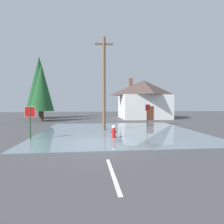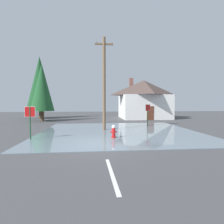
% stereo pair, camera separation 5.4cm
% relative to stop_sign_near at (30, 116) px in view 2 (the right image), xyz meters
% --- Properties ---
extents(ground_plane, '(80.00, 80.00, 0.10)m').
position_rel_stop_sign_near_xyz_m(ground_plane, '(4.44, -1.65, -1.62)').
color(ground_plane, '#424244').
extents(flood_puddle, '(13.07, 12.28, 0.03)m').
position_rel_stop_sign_near_xyz_m(flood_puddle, '(6.31, 2.76, -1.56)').
color(flood_puddle, slate).
rests_on(flood_puddle, ground).
extents(lane_stop_bar, '(4.26, 0.49, 0.01)m').
position_rel_stop_sign_near_xyz_m(lane_stop_bar, '(4.73, -2.99, -1.57)').
color(lane_stop_bar, silver).
rests_on(lane_stop_bar, ground).
extents(lane_center_stripe, '(0.25, 3.09, 0.01)m').
position_rel_stop_sign_near_xyz_m(lane_center_stripe, '(4.86, -6.14, -1.57)').
color(lane_center_stripe, silver).
rests_on(lane_center_stripe, ground).
extents(stop_sign_near, '(0.69, 0.08, 2.22)m').
position_rel_stop_sign_near_xyz_m(stop_sign_near, '(0.00, 0.00, 0.00)').
color(stop_sign_near, '#1E4C28').
rests_on(stop_sign_near, ground).
extents(fire_hydrant, '(0.46, 0.39, 0.92)m').
position_rel_stop_sign_near_xyz_m(fire_hydrant, '(5.58, 0.03, -1.12)').
color(fire_hydrant, red).
rests_on(fire_hydrant, ground).
extents(utility_pole, '(1.60, 0.28, 8.24)m').
position_rel_stop_sign_near_xyz_m(utility_pole, '(5.11, 3.67, 2.72)').
color(utility_pole, brown).
rests_on(utility_pole, ground).
extents(stop_sign_far, '(0.60, 0.37, 2.30)m').
position_rel_stop_sign_near_xyz_m(stop_sign_far, '(9.90, 6.24, 0.06)').
color(stop_sign_far, '#1E4C28').
rests_on(stop_sign_far, ground).
extents(house, '(7.90, 7.49, 6.60)m').
position_rel_stop_sign_near_xyz_m(house, '(12.15, 15.88, 1.60)').
color(house, silver).
rests_on(house, ground).
extents(pine_tree_tall_left, '(3.92, 3.92, 9.81)m').
position_rel_stop_sign_near_xyz_m(pine_tree_tall_left, '(-4.42, 17.06, 4.20)').
color(pine_tree_tall_left, '#4C3823').
rests_on(pine_tree_tall_left, ground).
extents(pine_tree_mid_left, '(3.10, 3.10, 7.75)m').
position_rel_stop_sign_near_xyz_m(pine_tree_mid_left, '(-2.76, 12.39, 2.99)').
color(pine_tree_mid_left, '#4C3823').
rests_on(pine_tree_mid_left, ground).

